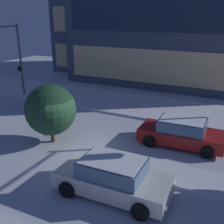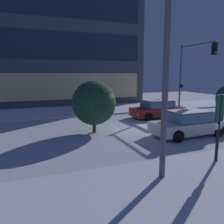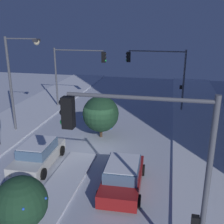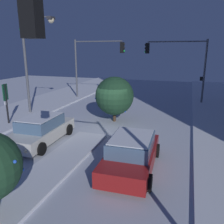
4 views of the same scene
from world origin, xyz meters
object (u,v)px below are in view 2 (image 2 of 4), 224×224
(car_far, at_px, (157,109))
(traffic_light_corner_far_right, at_px, (192,65))
(street_lamp_arched, at_px, (154,37))
(decorated_tree_median, at_px, (94,103))
(parking_info_sign, at_px, (219,121))
(car_near, at_px, (188,124))

(car_far, relative_size, traffic_light_corner_far_right, 0.70)
(street_lamp_arched, distance_m, decorated_tree_median, 7.00)
(street_lamp_arched, xyz_separation_m, parking_info_sign, (2.89, -0.32, -3.05))
(car_far, bearing_deg, car_near, 74.13)
(decorated_tree_median, bearing_deg, car_near, -27.89)
(car_far, bearing_deg, traffic_light_corner_far_right, -163.04)
(car_near, bearing_deg, decorated_tree_median, 150.41)
(traffic_light_corner_far_right, height_order, parking_info_sign, traffic_light_corner_far_right)
(parking_info_sign, bearing_deg, car_near, -38.31)
(street_lamp_arched, relative_size, decorated_tree_median, 2.30)
(car_near, distance_m, decorated_tree_median, 5.82)
(street_lamp_arched, bearing_deg, car_far, -35.67)
(car_near, distance_m, street_lamp_arched, 7.31)
(traffic_light_corner_far_right, bearing_deg, parking_info_sign, -36.01)
(traffic_light_corner_far_right, bearing_deg, decorated_tree_median, -68.21)
(car_near, xyz_separation_m, parking_info_sign, (-1.89, -3.98, 1.10))
(parking_info_sign, bearing_deg, traffic_light_corner_far_right, -48.90)
(traffic_light_corner_far_right, xyz_separation_m, street_lamp_arched, (-10.99, -10.82, 0.38))
(car_far, height_order, decorated_tree_median, decorated_tree_median)
(car_near, relative_size, decorated_tree_median, 1.43)
(traffic_light_corner_far_right, distance_m, decorated_tree_median, 12.39)
(decorated_tree_median, bearing_deg, traffic_light_corner_far_right, 21.79)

